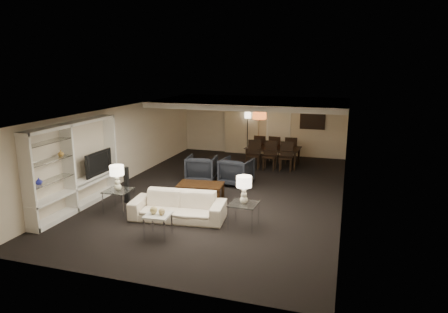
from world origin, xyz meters
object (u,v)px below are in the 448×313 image
coffee_table (201,191)px  vase_amber (61,153)px  marble_table (158,225)px  pendant_light (259,116)px  chair_nr (286,157)px  chair_nm (270,156)px  floor_lamp (247,134)px  sofa (178,206)px  chair_fl (261,148)px  table_lamp_right (244,190)px  floor_speaker (127,185)px  chair_fr (291,150)px  armchair_right (237,171)px  side_table_right (244,215)px  table_lamp_left (117,178)px  chair_fm (276,149)px  dining_table (273,157)px  television (95,163)px  armchair_left (202,169)px  side_table_left (119,201)px  vase_blue (39,181)px  chair_nl (254,155)px

coffee_table → vase_amber: bearing=-142.5°
marble_table → pendant_light: bearing=84.1°
marble_table → vase_amber: bearing=170.4°
pendant_light → coffee_table: pendant_light is taller
chair_nr → chair_nm: bearing=178.0°
pendant_light → floor_lamp: size_ratio=0.28×
sofa → chair_fl: chair_fl is taller
table_lamp_right → floor_speaker: (-3.58, 0.72, -0.42)m
marble_table → chair_fr: size_ratio=0.51×
marble_table → armchair_right: bearing=82.2°
armchair_right → chair_nm: chair_nm is taller
table_lamp_right → side_table_right: bearing=0.0°
chair_nm → chair_fl: size_ratio=1.00×
table_lamp_left → chair_fm: table_lamp_left is taller
armchair_right → chair_nr: size_ratio=0.91×
floor_speaker → dining_table: size_ratio=0.51×
table_lamp_left → television: 1.37m
pendant_light → marble_table: pendant_light is taller
sofa → table_lamp_right: size_ratio=3.53×
sofa → chair_fl: 6.77m
armchair_left → floor_speaker: (-1.28, -2.58, 0.08)m
armchair_left → television: television is taller
armchair_left → chair_fr: 4.22m
sofa → chair_fm: 6.85m
armchair_right → floor_lamp: 4.48m
side_table_left → marble_table: bearing=-32.9°
dining_table → armchair_left: bearing=-121.5°
vase_amber → floor_lamp: bearing=71.8°
dining_table → chair_fm: bearing=92.2°
armchair_left → chair_nm: chair_nm is taller
pendant_light → armchair_right: 3.08m
chair_nm → floor_lamp: floor_lamp is taller
pendant_light → chair_nr: (1.13, -0.56, -1.39)m
coffee_table → television: 3.11m
side_table_right → vase_blue: (-4.58, -1.43, 0.84)m
table_lamp_right → chair_fm: (-0.44, 6.73, -0.41)m
armchair_right → chair_nl: bearing=-83.9°
floor_speaker → side_table_left: bearing=-78.5°
side_table_left → table_lamp_right: 3.46m
dining_table → chair_fr: size_ratio=1.92×
floor_speaker → chair_fl: size_ratio=0.97×
chair_nm → vase_amber: bearing=-124.0°
sofa → armchair_right: (0.60, 3.30, 0.09)m
side_table_right → vase_blue: bearing=-162.6°
floor_speaker → floor_lamp: floor_lamp is taller
coffee_table → chair_fm: (1.26, 5.13, 0.30)m
armchair_left → side_table_right: armchair_left is taller
television → chair_nm: size_ratio=1.10×
armchair_right → chair_nr: bearing=-112.8°
pendant_light → armchair_right: pendant_light is taller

